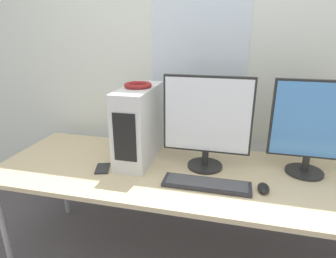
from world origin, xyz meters
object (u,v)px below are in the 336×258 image
Objects in this scene: monitor_right_near at (312,127)px; mouse at (263,188)px; pc_tower at (139,124)px; headphones at (138,85)px; monitor_main at (207,121)px; cell_phone at (103,168)px; keyboard at (206,184)px.

mouse is (-0.25, -0.26, -0.28)m from monitor_right_near.
headphones is (0.00, 0.00, 0.25)m from pc_tower.
mouse is (0.33, -0.21, -0.29)m from monitor_main.
pc_tower is at bearing 32.48° from cell_phone.
mouse reaches higher than keyboard.
pc_tower is at bearing -90.00° from headphones.
monitor_right_near is 5.31× the size of mouse.
monitor_main is 3.76× the size of cell_phone.
headphones is 0.35× the size of keyboard.
keyboard reaches higher than cell_phone.
monitor_main reaches higher than pc_tower.
monitor_right_near is (1.02, 0.03, -0.19)m from headphones.
cell_phone is (-0.17, -0.21, -0.23)m from pc_tower.
keyboard is (0.04, -0.23, -0.29)m from monitor_main.
pc_tower is at bearing 162.88° from mouse.
monitor_right_near is at bearing 1.61° from pc_tower.
headphones is 1.61× the size of mouse.
monitor_main is at bearing -1.48° from cell_phone.
monitor_right_near is at bearing 27.45° from keyboard.
mouse is 0.70× the size of cell_phone.
cell_phone is (-0.17, -0.21, -0.48)m from headphones.
headphones reaches higher than cell_phone.
monitor_main is 1.02× the size of monitor_right_near.
monitor_main is 0.37m from keyboard.
cell_phone is at bearing 175.79° from keyboard.
cell_phone is (-0.94, 0.03, -0.01)m from mouse.
monitor_right_near reaches higher than mouse.
mouse is (0.30, 0.02, 0.01)m from keyboard.
monitor_right_near is at bearing 5.79° from monitor_main.
cell_phone is (-0.61, -0.18, -0.30)m from monitor_main.
keyboard is (-0.55, -0.29, -0.28)m from monitor_right_near.
monitor_main is at bearing 98.81° from keyboard.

